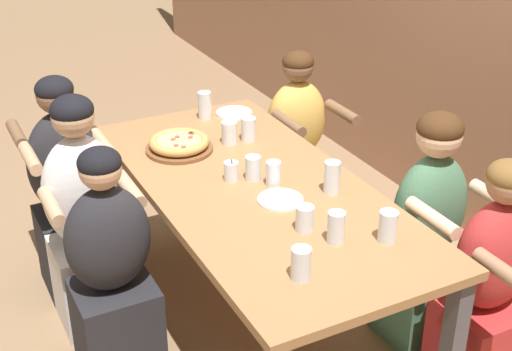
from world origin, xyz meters
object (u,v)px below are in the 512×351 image
(pizza_board_main, at_px, (179,144))
(drinking_glass_d, at_px, (388,228))
(diner_near_midleft, at_px, (86,224))
(diner_far_midright, at_px, (427,240))
(drinking_glass_c, at_px, (253,169))
(drinking_glass_g, at_px, (336,228))
(drinking_glass_f, at_px, (301,263))
(diner_near_left, at_px, (69,196))
(drinking_glass_j, at_px, (332,179))
(drinking_glass_a, at_px, (229,134))
(cocktail_glass_blue, at_px, (231,172))
(empty_plate_b, at_px, (280,200))
(diner_near_center, at_px, (112,276))
(drinking_glass_e, at_px, (205,106))
(drinking_glass_b, at_px, (273,175))
(empty_plate_a, at_px, (234,113))
(drinking_glass_h, at_px, (306,219))
(diner_far_right, at_px, (489,294))
(drinking_glass_i, at_px, (249,130))

(pizza_board_main, xyz_separation_m, drinking_glass_d, (1.11, 0.40, 0.02))
(diner_near_midleft, height_order, diner_far_midright, diner_near_midleft)
(drinking_glass_c, distance_m, drinking_glass_g, 0.61)
(drinking_glass_f, xyz_separation_m, diner_near_left, (-1.45, -0.49, -0.32))
(drinking_glass_f, bearing_deg, drinking_glass_g, 121.28)
(drinking_glass_j, relative_size, diner_near_midleft, 0.12)
(pizza_board_main, xyz_separation_m, drinking_glass_a, (0.03, 0.25, 0.02))
(cocktail_glass_blue, bearing_deg, empty_plate_b, 20.45)
(diner_near_midleft, relative_size, diner_near_center, 1.08)
(drinking_glass_c, relative_size, drinking_glass_e, 0.75)
(drinking_glass_b, xyz_separation_m, diner_far_midright, (0.36, 0.59, -0.30))
(empty_plate_a, distance_m, drinking_glass_h, 1.24)
(drinking_glass_a, relative_size, diner_far_right, 0.10)
(diner_near_left, relative_size, diner_far_midright, 1.01)
(drinking_glass_d, xyz_separation_m, drinking_glass_f, (0.06, -0.42, 0.01))
(drinking_glass_b, bearing_deg, diner_far_midright, 58.78)
(drinking_glass_d, bearing_deg, drinking_glass_e, -174.82)
(drinking_glass_c, bearing_deg, drinking_glass_d, 17.89)
(pizza_board_main, relative_size, drinking_glass_d, 2.61)
(empty_plate_b, relative_size, drinking_glass_c, 1.77)
(drinking_glass_h, height_order, drinking_glass_i, drinking_glass_i)
(empty_plate_a, distance_m, cocktail_glass_blue, 0.78)
(drinking_glass_h, relative_size, diner_near_center, 0.10)
(drinking_glass_c, xyz_separation_m, drinking_glass_i, (-0.39, 0.17, 0.00))
(empty_plate_b, bearing_deg, drinking_glass_e, 175.15)
(cocktail_glass_blue, xyz_separation_m, drinking_glass_e, (-0.71, 0.18, 0.03))
(diner_near_left, bearing_deg, diner_near_midleft, -90.00)
(drinking_glass_f, height_order, diner_far_right, diner_far_right)
(diner_near_left, bearing_deg, drinking_glass_i, -20.16)
(drinking_glass_d, distance_m, drinking_glass_j, 0.43)
(drinking_glass_j, relative_size, diner_near_left, 0.12)
(diner_far_right, bearing_deg, diner_far_midright, -90.00)
(drinking_glass_b, distance_m, drinking_glass_e, 0.84)
(diner_near_left, distance_m, diner_far_midright, 1.76)
(drinking_glass_e, bearing_deg, empty_plate_a, 84.32)
(drinking_glass_j, bearing_deg, drinking_glass_f, -42.03)
(diner_near_center, bearing_deg, drinking_glass_j, -14.75)
(drinking_glass_d, bearing_deg, drinking_glass_g, -114.70)
(empty_plate_b, height_order, diner_near_left, diner_near_left)
(empty_plate_a, xyz_separation_m, drinking_glass_i, (0.34, -0.08, 0.05))
(diner_far_midright, bearing_deg, drinking_glass_d, 29.51)
(pizza_board_main, height_order, drinking_glass_d, drinking_glass_d)
(drinking_glass_d, bearing_deg, diner_near_left, -146.93)
(empty_plate_a, bearing_deg, pizza_board_main, -55.35)
(empty_plate_a, distance_m, diner_near_center, 1.24)
(drinking_glass_h, bearing_deg, drinking_glass_e, 175.02)
(drinking_glass_c, xyz_separation_m, diner_far_right, (0.85, 0.64, -0.34))
(drinking_glass_a, bearing_deg, diner_near_left, -111.97)
(pizza_board_main, height_order, drinking_glass_h, drinking_glass_h)
(empty_plate_a, relative_size, diner_near_left, 0.17)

